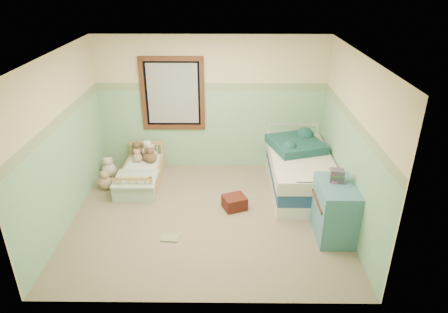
{
  "coord_description": "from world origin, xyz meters",
  "views": [
    {
      "loc": [
        0.3,
        -5.28,
        3.55
      ],
      "look_at": [
        0.25,
        0.35,
        0.87
      ],
      "focal_mm": 32.09,
      "sensor_mm": 36.0,
      "label": 1
    }
  ],
  "objects_px": {
    "dresser": "(335,210)",
    "plush_floor_cream": "(109,170)",
    "toddler_bed_frame": "(141,179)",
    "twin_bed_frame": "(298,183)",
    "plush_floor_tan": "(106,183)",
    "floor_book": "(170,237)",
    "red_pillow": "(234,202)"
  },
  "relations": [
    {
      "from": "plush_floor_tan",
      "to": "toddler_bed_frame",
      "type": "bearing_deg",
      "value": 20.76
    },
    {
      "from": "dresser",
      "to": "twin_bed_frame",
      "type": "bearing_deg",
      "value": 102.27
    },
    {
      "from": "plush_floor_cream",
      "to": "floor_book",
      "type": "relative_size",
      "value": 1.03
    },
    {
      "from": "toddler_bed_frame",
      "to": "plush_floor_cream",
      "type": "xyz_separation_m",
      "value": [
        -0.65,
        0.25,
        0.05
      ]
    },
    {
      "from": "floor_book",
      "to": "dresser",
      "type": "bearing_deg",
      "value": 7.98
    },
    {
      "from": "dresser",
      "to": "floor_book",
      "type": "relative_size",
      "value": 3.19
    },
    {
      "from": "plush_floor_cream",
      "to": "plush_floor_tan",
      "type": "relative_size",
      "value": 1.12
    },
    {
      "from": "plush_floor_tan",
      "to": "dresser",
      "type": "bearing_deg",
      "value": -19.25
    },
    {
      "from": "plush_floor_cream",
      "to": "twin_bed_frame",
      "type": "xyz_separation_m",
      "value": [
        3.45,
        -0.44,
        -0.02
      ]
    },
    {
      "from": "dresser",
      "to": "red_pillow",
      "type": "relative_size",
      "value": 2.37
    },
    {
      "from": "plush_floor_tan",
      "to": "floor_book",
      "type": "xyz_separation_m",
      "value": [
        1.31,
        -1.41,
        -0.11
      ]
    },
    {
      "from": "twin_bed_frame",
      "to": "red_pillow",
      "type": "bearing_deg",
      "value": -150.62
    },
    {
      "from": "plush_floor_cream",
      "to": "dresser",
      "type": "bearing_deg",
      "value": -25.13
    },
    {
      "from": "toddler_bed_frame",
      "to": "floor_book",
      "type": "relative_size",
      "value": 5.07
    },
    {
      "from": "dresser",
      "to": "plush_floor_cream",
      "type": "bearing_deg",
      "value": 154.87
    },
    {
      "from": "toddler_bed_frame",
      "to": "dresser",
      "type": "relative_size",
      "value": 1.59
    },
    {
      "from": "twin_bed_frame",
      "to": "floor_book",
      "type": "distance_m",
      "value": 2.52
    },
    {
      "from": "toddler_bed_frame",
      "to": "twin_bed_frame",
      "type": "distance_m",
      "value": 2.81
    },
    {
      "from": "twin_bed_frame",
      "to": "dresser",
      "type": "relative_size",
      "value": 2.38
    },
    {
      "from": "toddler_bed_frame",
      "to": "plush_floor_cream",
      "type": "relative_size",
      "value": 4.95
    },
    {
      "from": "plush_floor_tan",
      "to": "floor_book",
      "type": "bearing_deg",
      "value": -47.12
    },
    {
      "from": "plush_floor_cream",
      "to": "twin_bed_frame",
      "type": "distance_m",
      "value": 3.48
    },
    {
      "from": "floor_book",
      "to": "plush_floor_tan",
      "type": "bearing_deg",
      "value": 137.65
    },
    {
      "from": "toddler_bed_frame",
      "to": "dresser",
      "type": "bearing_deg",
      "value": -25.94
    },
    {
      "from": "plush_floor_tan",
      "to": "twin_bed_frame",
      "type": "bearing_deg",
      "value": 0.48
    },
    {
      "from": "plush_floor_cream",
      "to": "plush_floor_tan",
      "type": "xyz_separation_m",
      "value": [
        0.07,
        -0.47,
        -0.01
      ]
    },
    {
      "from": "plush_floor_cream",
      "to": "dresser",
      "type": "relative_size",
      "value": 0.32
    },
    {
      "from": "dresser",
      "to": "red_pillow",
      "type": "xyz_separation_m",
      "value": [
        -1.42,
        0.67,
        -0.3
      ]
    },
    {
      "from": "twin_bed_frame",
      "to": "floor_book",
      "type": "height_order",
      "value": "twin_bed_frame"
    },
    {
      "from": "toddler_bed_frame",
      "to": "plush_floor_cream",
      "type": "distance_m",
      "value": 0.7
    },
    {
      "from": "toddler_bed_frame",
      "to": "twin_bed_frame",
      "type": "relative_size",
      "value": 0.67
    },
    {
      "from": "plush_floor_cream",
      "to": "red_pillow",
      "type": "xyz_separation_m",
      "value": [
        2.32,
        -1.08,
        -0.02
      ]
    }
  ]
}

